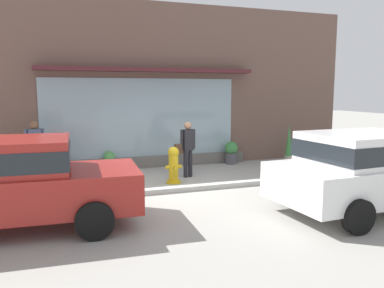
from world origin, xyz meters
name	(u,v)px	position (x,y,z in m)	size (l,w,h in m)	color
ground_plane	(178,189)	(0.00, 0.00, 0.00)	(60.00, 60.00, 0.00)	#9E9B93
curb_strip	(180,189)	(0.00, -0.20, 0.06)	(14.00, 0.24, 0.12)	#B2B2AD
storefront	(147,87)	(0.00, 3.19, 2.52)	(14.00, 0.81, 5.14)	brown
fire_hydrant	(174,165)	(0.10, 0.69, 0.49)	(0.44, 0.41, 0.97)	gold
pedestrian_with_handbag	(187,146)	(0.66, 1.24, 0.90)	(0.64, 0.26, 1.56)	#232328
pedestrian_passerby	(35,145)	(-3.34, 2.34, 0.95)	(0.50, 0.26, 1.61)	#232328
parked_car_white	(368,167)	(3.12, -2.89, 0.90)	(4.16, 2.24, 1.60)	white
parked_car_red	(5,179)	(-3.64, -1.74, 0.91)	(4.45, 2.09, 1.61)	maroon
potted_plant_corner_tall	(64,161)	(-2.61, 2.54, 0.43)	(0.45, 0.45, 0.90)	#4C4C51
potted_plant_doorstep	(289,143)	(4.73, 2.41, 0.63)	(0.27, 0.27, 1.30)	#B7B2A3
potted_plant_trailing_edge	(231,152)	(2.70, 2.68, 0.38)	(0.44, 0.44, 0.74)	#4C4C51
potted_plant_low_front	(7,165)	(-4.11, 2.64, 0.41)	(0.37, 0.37, 0.86)	#B7B2A3
potted_plant_window_left	(109,160)	(-1.29, 2.85, 0.32)	(0.36, 0.36, 0.60)	#9E6042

